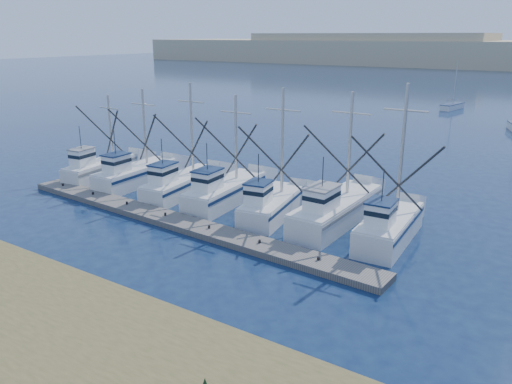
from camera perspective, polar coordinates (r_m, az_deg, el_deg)
ground at (r=25.68m, az=-2.46°, el=-11.00°), size 500.00×500.00×0.00m
floating_dock at (r=34.23m, az=-9.14°, el=-3.33°), size 30.27×3.75×0.40m
trawler_fleet at (r=37.31m, az=-3.09°, el=-0.10°), size 29.34×9.79×9.56m
sailboat_far at (r=93.33m, az=21.51°, el=9.08°), size 2.81×6.48×8.10m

